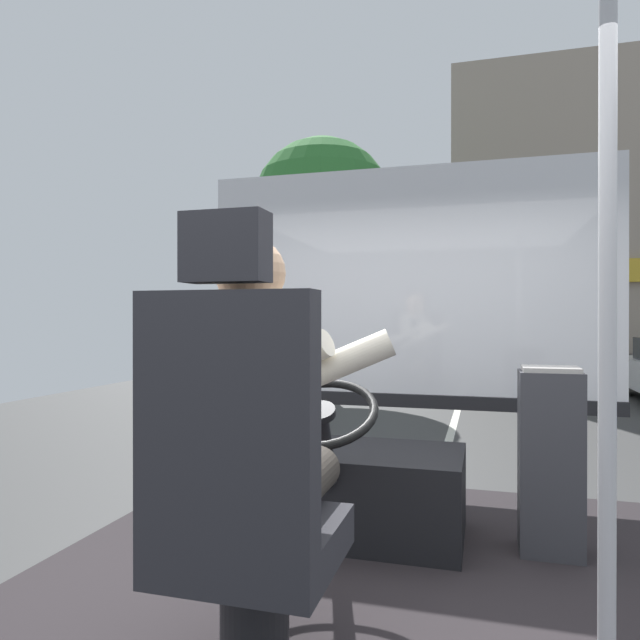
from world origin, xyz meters
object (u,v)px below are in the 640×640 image
handrail_pole (607,314)px  fare_box (550,460)px  driver_seat (242,493)px  bus_driver (259,415)px  parked_car_green (590,343)px  steering_console (344,488)px

handrail_pole → fare_box: 1.21m
driver_seat → bus_driver: bearing=90.0°
bus_driver → parked_car_green: 24.11m
bus_driver → parked_car_green: size_ratio=0.19×
driver_seat → handrail_pole: (0.94, 0.17, 0.49)m
driver_seat → fare_box: 1.52m
driver_seat → fare_box: (0.91, 1.21, -0.14)m
fare_box → parked_car_green: fare_box is taller
driver_seat → bus_driver: size_ratio=1.58×
fare_box → steering_console: bearing=-177.7°
fare_box → parked_car_green: bearing=80.3°
fare_box → driver_seat: bearing=-127.0°
driver_seat → parked_car_green: bearing=78.7°
steering_console → fare_box: 0.93m
driver_seat → steering_console: driver_seat is taller
bus_driver → fare_box: (0.91, 1.09, -0.33)m
steering_console → handrail_pole: size_ratio=0.54×
fare_box → parked_car_green: (3.84, 22.53, -0.40)m
bus_driver → fare_box: bearing=50.1°
driver_seat → bus_driver: driver_seat is taller
driver_seat → parked_car_green: 24.22m
driver_seat → handrail_pole: handrail_pole is taller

